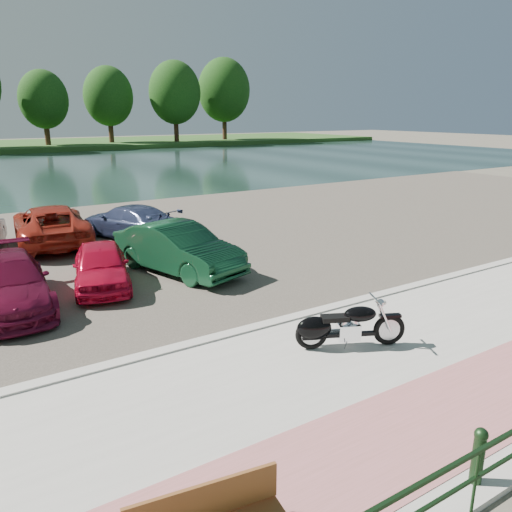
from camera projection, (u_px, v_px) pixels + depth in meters
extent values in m
plane|color=#595447|center=(361.00, 351.00, 10.38)|extent=(200.00, 200.00, 0.00)
cube|color=#AEABA3|center=(398.00, 369.00, 9.56)|extent=(60.00, 6.00, 0.10)
cube|color=#9F5D5A|center=(466.00, 404.00, 8.32)|extent=(60.00, 2.00, 0.01)
cube|color=#AEABA3|center=(302.00, 316.00, 11.99)|extent=(60.00, 0.30, 0.14)
cube|color=#423F36|center=(161.00, 240.00, 19.32)|extent=(60.00, 18.00, 0.04)
cube|color=#1B312B|center=(34.00, 170.00, 42.91)|extent=(120.00, 40.00, 0.00)
cylinder|color=black|center=(475.00, 481.00, 5.95)|extent=(0.04, 0.04, 0.90)
cylinder|color=black|center=(478.00, 459.00, 6.48)|extent=(0.16, 0.16, 0.70)
sphere|color=black|center=(481.00, 435.00, 6.38)|extent=(0.18, 0.18, 0.18)
cylinder|color=#352013|center=(47.00, 128.00, 66.33)|extent=(0.70, 0.70, 4.50)
ellipsoid|color=#10330E|center=(43.00, 99.00, 65.33)|extent=(6.30, 6.30, 7.56)
cylinder|color=#352013|center=(111.00, 125.00, 72.01)|extent=(0.70, 0.70, 4.95)
ellipsoid|color=#10330E|center=(108.00, 96.00, 70.92)|extent=(6.93, 6.93, 8.32)
cylinder|color=#352013|center=(176.00, 123.00, 74.28)|extent=(0.70, 0.70, 5.40)
ellipsoid|color=#10330E|center=(175.00, 92.00, 73.09)|extent=(7.56, 7.56, 9.07)
cylinder|color=#352013|center=(224.00, 121.00, 79.97)|extent=(0.70, 0.70, 5.85)
ellipsoid|color=#10330E|center=(224.00, 90.00, 78.67)|extent=(8.19, 8.19, 9.83)
torus|color=black|center=(389.00, 330.00, 10.38)|extent=(0.67, 0.40, 0.68)
torus|color=black|center=(312.00, 334.00, 10.18)|extent=(0.67, 0.40, 0.68)
cylinder|color=#B2B2B7|center=(389.00, 330.00, 10.38)|extent=(0.44, 0.25, 0.46)
cylinder|color=#B2B2B7|center=(312.00, 334.00, 10.18)|extent=(0.44, 0.25, 0.46)
cylinder|color=silver|center=(385.00, 318.00, 10.18)|extent=(0.32, 0.18, 0.63)
cylinder|color=silver|center=(382.00, 314.00, 10.37)|extent=(0.32, 0.18, 0.63)
cylinder|color=silver|center=(376.00, 299.00, 10.15)|extent=(0.35, 0.70, 0.04)
sphere|color=silver|center=(380.00, 303.00, 10.18)|extent=(0.21, 0.21, 0.16)
sphere|color=silver|center=(384.00, 303.00, 10.19)|extent=(0.15, 0.15, 0.11)
cube|color=black|center=(390.00, 316.00, 10.29)|extent=(0.47, 0.32, 0.06)
cube|color=black|center=(350.00, 334.00, 10.29)|extent=(1.13, 0.60, 0.08)
cube|color=silver|center=(348.00, 331.00, 10.27)|extent=(0.54, 0.48, 0.34)
cylinder|color=silver|center=(354.00, 322.00, 10.23)|extent=(0.30, 0.27, 0.27)
cylinder|color=silver|center=(344.00, 323.00, 10.20)|extent=(0.30, 0.27, 0.27)
ellipsoid|color=black|center=(360.00, 314.00, 10.19)|extent=(0.77, 0.61, 0.32)
cube|color=black|center=(335.00, 318.00, 10.15)|extent=(0.62, 0.49, 0.10)
ellipsoid|color=black|center=(314.00, 328.00, 10.15)|extent=(0.80, 0.61, 0.50)
cube|color=black|center=(312.00, 332.00, 10.16)|extent=(0.44, 0.33, 0.30)
cylinder|color=silver|center=(332.00, 335.00, 10.42)|extent=(1.04, 0.55, 0.09)
cylinder|color=silver|center=(332.00, 331.00, 10.40)|extent=(1.04, 0.55, 0.09)
cylinder|color=#B2B2B7|center=(346.00, 345.00, 10.15)|extent=(0.08, 0.14, 0.22)
cube|color=brown|center=(204.00, 501.00, 5.58)|extent=(1.79, 0.31, 0.45)
imported|color=maroon|center=(8.00, 283.00, 12.43)|extent=(2.02, 4.62, 1.32)
imported|color=red|center=(101.00, 265.00, 13.99)|extent=(2.28, 3.87, 1.24)
imported|color=#114025|center=(178.00, 248.00, 15.24)|extent=(2.89, 4.82, 1.50)
imported|color=#A2291B|center=(51.00, 225.00, 18.50)|extent=(2.92, 5.50, 1.47)
imported|color=navy|center=(129.00, 221.00, 19.51)|extent=(3.32, 4.84, 1.30)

